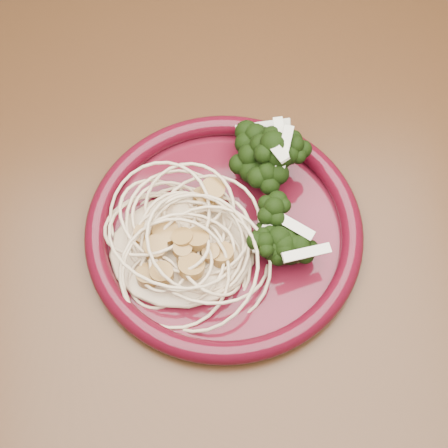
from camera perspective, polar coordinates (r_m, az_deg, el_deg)
name	(u,v)px	position (r m, az deg, el deg)	size (l,w,h in m)	color
dining_table	(146,300)	(0.69, -7.15, -6.95)	(1.20, 0.80, 0.75)	#472814
dinner_plate	(224,229)	(0.60, 0.00, -0.47)	(0.35, 0.35, 0.02)	#4C0D19
spaghetti_pile	(183,244)	(0.58, -3.81, -1.83)	(0.14, 0.12, 0.03)	beige
scallop_cluster	(180,226)	(0.55, -4.02, -0.19)	(0.11, 0.11, 0.04)	#A2773A
broccoli_pile	(273,194)	(0.59, 4.53, 2.74)	(0.09, 0.14, 0.05)	black
onion_garnish	(276,176)	(0.57, 4.75, 4.36)	(0.06, 0.09, 0.05)	#E9E4C5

